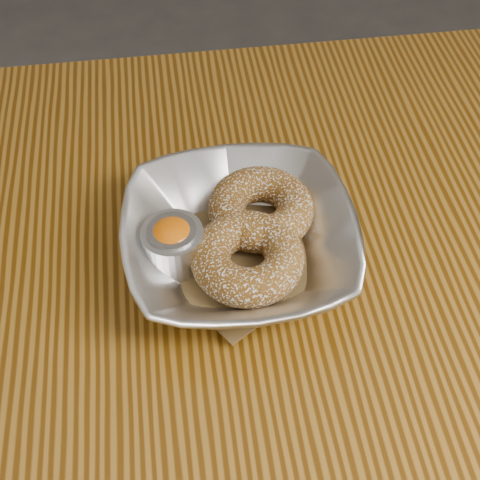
{
  "coord_description": "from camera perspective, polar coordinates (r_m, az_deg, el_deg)",
  "views": [
    {
      "loc": [
        -0.13,
        -0.35,
        1.26
      ],
      "look_at": [
        -0.08,
        0.05,
        0.78
      ],
      "focal_mm": 50.0,
      "sensor_mm": 36.0,
      "label": 1
    }
  ],
  "objects": [
    {
      "name": "donut_front",
      "position": [
        0.62,
        0.65,
        -1.54
      ],
      "size": [
        0.14,
        0.14,
        0.04
      ],
      "primitive_type": "torus",
      "rotation": [
        0.0,
        0.0,
        0.45
      ],
      "color": "brown",
      "rests_on": "parchment"
    },
    {
      "name": "ramekin",
      "position": [
        0.63,
        -5.73,
        -0.31
      ],
      "size": [
        0.06,
        0.06,
        0.05
      ],
      "color": "silver",
      "rests_on": "table"
    },
    {
      "name": "serving_bowl",
      "position": [
        0.63,
        -0.0,
        -0.17
      ],
      "size": [
        0.22,
        0.22,
        0.05
      ],
      "primitive_type": "imported",
      "color": "silver",
      "rests_on": "table"
    },
    {
      "name": "table",
      "position": [
        0.72,
        6.69,
        -8.87
      ],
      "size": [
        1.2,
        0.8,
        0.75
      ],
      "color": "brown",
      "rests_on": "ground_plane"
    },
    {
      "name": "donut_back",
      "position": [
        0.66,
        1.77,
        2.69
      ],
      "size": [
        0.12,
        0.12,
        0.04
      ],
      "primitive_type": "torus",
      "rotation": [
        0.0,
        0.0,
        -0.14
      ],
      "color": "brown",
      "rests_on": "parchment"
    },
    {
      "name": "parchment",
      "position": [
        0.65,
        -0.0,
        -1.2
      ],
      "size": [
        0.2,
        0.2,
        0.0
      ],
      "primitive_type": "cube",
      "rotation": [
        0.0,
        0.0,
        0.58
      ],
      "color": "brown",
      "rests_on": "table"
    }
  ]
}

